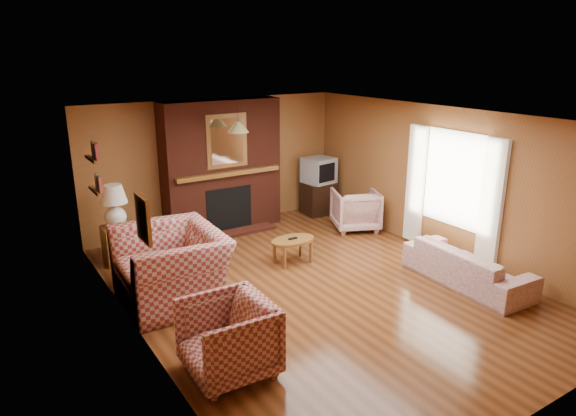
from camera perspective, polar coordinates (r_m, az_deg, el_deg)
floor at (r=7.40m, az=3.20°, el=-8.77°), size 6.50×6.50×0.00m
ceiling at (r=6.71m, az=3.54°, el=9.99°), size 6.50×6.50×0.00m
wall_back at (r=9.69m, az=-8.02°, el=4.89°), size 6.50×0.00×6.50m
wall_front at (r=4.91m, az=26.51°, el=-9.27°), size 6.50×0.00×6.50m
wall_left at (r=5.92m, az=-16.68°, el=-3.69°), size 0.00×6.50×6.50m
wall_right at (r=8.62m, az=16.96°, el=2.77°), size 0.00×6.50×6.50m
fireplace at (r=9.46m, az=-7.33°, el=4.51°), size 2.20×0.82×2.40m
window_right at (r=8.48m, az=17.72°, el=1.96°), size 0.10×1.85×2.00m
bookshelf at (r=7.59m, az=-20.69°, el=4.13°), size 0.09×0.55×0.71m
botanical_print at (r=5.54m, az=-15.77°, el=-1.20°), size 0.05×0.40×0.50m
pendant_light at (r=8.71m, az=-5.56°, el=8.95°), size 0.36×0.36×0.48m
plaid_loveseat at (r=7.04m, az=-12.88°, el=-6.33°), size 1.35×1.53×0.96m
plaid_armchair at (r=5.47m, az=-6.70°, el=-14.17°), size 0.91×0.89×0.81m
floral_sofa at (r=7.83m, az=19.32°, el=-6.04°), size 0.83×1.93×0.55m
floral_armchair at (r=9.67m, az=7.50°, el=-0.16°), size 1.07×1.08×0.75m
coffee_table at (r=8.07m, az=0.54°, el=-3.86°), size 0.74×0.46×0.42m
side_table at (r=8.56m, az=-18.32°, el=-3.84°), size 0.45×0.45×0.59m
table_lamp at (r=8.35m, az=-18.74°, el=0.46°), size 0.41×0.41×0.68m
tv_stand at (r=10.54m, az=3.38°, el=1.14°), size 0.64×0.59×0.65m
crt_tv at (r=10.39m, az=3.46°, el=4.22°), size 0.63×0.62×0.51m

